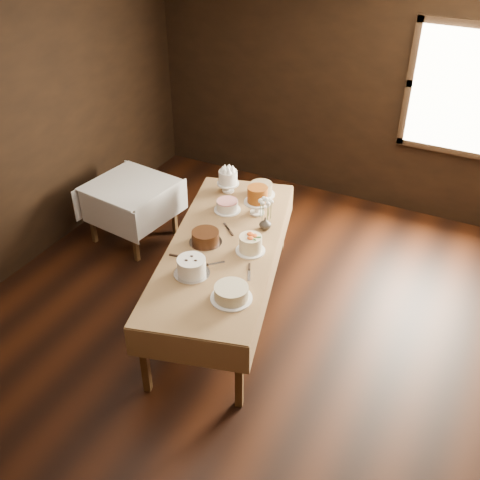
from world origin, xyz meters
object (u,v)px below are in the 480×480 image
at_px(cake_caramel, 257,202).
at_px(cake_speckled, 261,189).
at_px(cake_chocolate, 205,238).
at_px(cake_server_b, 249,275).
at_px(cake_lattice, 227,206).
at_px(cake_server_e, 187,258).
at_px(flower_vase, 265,223).
at_px(display_table, 223,249).
at_px(side_table, 130,190).
at_px(cake_server_c, 227,227).
at_px(cake_flowers, 251,244).
at_px(cake_swirl, 192,267).
at_px(cake_server_a, 217,263).
at_px(cake_meringue, 228,182).
at_px(cake_cream, 231,293).

bearing_deg(cake_caramel, cake_speckled, 109.14).
relative_size(cake_chocolate, cake_server_b, 1.47).
bearing_deg(cake_server_b, cake_lattice, -167.25).
bearing_deg(cake_server_e, cake_chocolate, 75.51).
bearing_deg(flower_vase, cake_speckled, 118.49).
distance_m(display_table, flower_vase, 0.48).
distance_m(side_table, cake_speckled, 1.49).
bearing_deg(cake_server_c, cake_flowers, -172.67).
distance_m(cake_swirl, cake_server_a, 0.26).
relative_size(cake_speckled, cake_swirl, 0.88).
bearing_deg(cake_server_a, cake_meringue, 69.06).
xyz_separation_m(display_table, cake_lattice, (-0.25, 0.54, 0.10)).
xyz_separation_m(cake_swirl, cake_server_e, (-0.16, 0.17, -0.07)).
bearing_deg(flower_vase, cake_lattice, 164.28).
xyz_separation_m(cake_speckled, cake_server_b, (0.50, -1.29, -0.06)).
bearing_deg(cake_meringue, cake_server_e, -79.00).
distance_m(display_table, cake_meringue, 1.00).
xyz_separation_m(side_table, cake_server_b, (1.93, -0.95, 0.14)).
distance_m(cake_lattice, cake_server_e, 0.89).
bearing_deg(cake_server_a, cake_server_e, 147.17).
bearing_deg(cake_swirl, cake_cream, -16.65).
height_order(display_table, side_table, display_table).
bearing_deg(cake_swirl, cake_caramel, 86.58).
bearing_deg(cake_chocolate, cake_server_e, -95.58).
bearing_deg(side_table, cake_server_c, -14.57).
relative_size(cake_server_b, cake_server_e, 1.00).
distance_m(cake_lattice, cake_caramel, 0.31).
height_order(cake_chocolate, flower_vase, same).
bearing_deg(cake_speckled, cake_meringue, -165.65).
bearing_deg(cake_cream, display_table, 123.14).
relative_size(cake_chocolate, cake_server_e, 1.47).
height_order(side_table, cake_server_c, cake_server_c).
distance_m(side_table, flower_vase, 1.77).
bearing_deg(cake_flowers, cake_server_a, -121.05).
distance_m(cake_speckled, cake_flowers, 1.02).
xyz_separation_m(cake_cream, cake_server_c, (-0.53, 0.91, -0.05)).
relative_size(cake_flowers, cake_server_e, 1.16).
bearing_deg(cake_server_e, cake_swirl, -56.61).
distance_m(side_table, cake_swirl, 1.89).
distance_m(cake_speckled, cake_lattice, 0.47).
xyz_separation_m(side_table, cake_lattice, (1.27, -0.09, 0.19)).
distance_m(cake_lattice, cake_cream, 1.37).
distance_m(cake_caramel, cake_flowers, 0.65).
distance_m(cake_flowers, cake_server_b, 0.37).
distance_m(cake_caramel, cake_server_b, 1.02).
xyz_separation_m(cake_cream, flower_vase, (-0.19, 1.06, 0.00)).
relative_size(cake_caramel, cake_flowers, 1.09).
distance_m(cake_meringue, cake_server_a, 1.29).
xyz_separation_m(display_table, cake_speckled, (-0.08, 0.98, 0.12)).
relative_size(cake_meringue, cake_server_e, 1.13).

